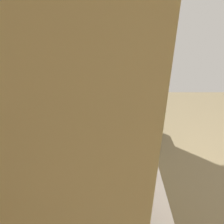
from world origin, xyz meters
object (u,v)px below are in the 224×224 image
at_px(oven_range, 114,106).
at_px(microwave, 112,99).
at_px(bowl, 122,205).
at_px(kettle, 120,162).

height_order(oven_range, microwave, microwave).
height_order(microwave, bowl, microwave).
bearing_deg(kettle, microwave, 3.70).
bearing_deg(bowl, oven_range, 0.76).
relative_size(oven_range, kettle, 6.74).
relative_size(bowl, kettle, 0.85).
bearing_deg(oven_range, microwave, 178.23).
xyz_separation_m(bowl, kettle, (0.34, 0.00, 0.03)).
height_order(oven_range, bowl, oven_range).
bearing_deg(oven_range, bowl, -179.24).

